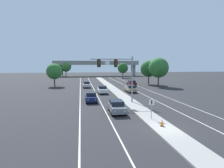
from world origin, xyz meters
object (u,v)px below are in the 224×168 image
at_px(car_receding_darkred, 132,83).
at_px(tree_far_left_c, 54,71).
at_px(car_oncoming_silver, 87,84).
at_px(tree_far_left_a, 66,66).
at_px(car_oncoming_navy, 91,97).
at_px(median_sign_post, 152,106).
at_px(car_oncoming_white, 102,89).
at_px(tree_far_left_b, 62,66).
at_px(car_receding_tan, 131,88).
at_px(traffic_cone_median_nose, 162,123).
at_px(overhead_signal_mast, 119,70).
at_px(tree_far_right_b, 149,69).
at_px(tree_far_right_c, 159,68).
at_px(car_oncoming_grey, 117,107).
at_px(tree_far_right_a, 123,68).

bearing_deg(car_receding_darkred, tree_far_left_c, 174.12).
xyz_separation_m(car_oncoming_silver, tree_far_left_a, (-8.60, 48.75, 4.05)).
bearing_deg(car_oncoming_navy, median_sign_post, -63.26).
distance_m(car_oncoming_navy, car_receding_darkred, 25.99).
bearing_deg(tree_far_left_c, car_receding_darkred, -5.88).
xyz_separation_m(car_oncoming_white, tree_far_left_b, (-13.40, 62.08, 4.20)).
relative_size(car_oncoming_white, car_receding_tan, 1.00).
bearing_deg(car_oncoming_white, tree_far_left_b, 102.18).
relative_size(median_sign_post, tree_far_left_a, 0.29).
relative_size(traffic_cone_median_nose, tree_far_left_c, 0.12).
relative_size(overhead_signal_mast, tree_far_left_a, 0.96).
distance_m(car_receding_tan, tree_far_left_c, 23.50).
bearing_deg(car_receding_tan, traffic_cone_median_nose, -96.84).
xyz_separation_m(car_oncoming_white, tree_far_right_b, (15.89, 17.06, 3.87)).
height_order(median_sign_post, tree_far_left_a, tree_far_left_a).
relative_size(tree_far_left_a, tree_far_right_c, 0.95).
distance_m(car_oncoming_grey, tree_far_right_c, 33.17).
bearing_deg(car_receding_tan, median_sign_post, -97.94).
xyz_separation_m(median_sign_post, car_receding_darkred, (6.51, 34.84, -0.77)).
bearing_deg(tree_far_left_c, car_receding_tan, -39.33).
bearing_deg(car_receding_darkred, tree_far_right_b, 30.92).
distance_m(car_oncoming_silver, tree_far_right_a, 38.47).
bearing_deg(traffic_cone_median_nose, car_receding_darkred, 80.33).
bearing_deg(car_oncoming_grey, tree_far_left_c, 109.36).
bearing_deg(car_receding_darkred, tree_far_left_b, 115.40).
bearing_deg(tree_far_left_b, car_oncoming_silver, -78.42).
bearing_deg(car_oncoming_grey, traffic_cone_median_nose, -63.41).
bearing_deg(car_receding_darkred, car_oncoming_silver, -170.52).
relative_size(car_oncoming_navy, traffic_cone_median_nose, 6.07).
distance_m(overhead_signal_mast, traffic_cone_median_nose, 14.08).
bearing_deg(traffic_cone_median_nose, tree_far_left_c, 110.63).
xyz_separation_m(car_receding_tan, tree_far_right_c, (10.24, 9.98, 4.33)).
relative_size(median_sign_post, car_receding_darkred, 0.49).
xyz_separation_m(median_sign_post, tree_far_right_b, (12.67, 38.53, 3.10)).
distance_m(car_receding_tan, tree_far_right_c, 14.94).
height_order(median_sign_post, tree_far_left_c, tree_far_left_c).
bearing_deg(median_sign_post, car_oncoming_grey, 129.77).
distance_m(car_oncoming_white, car_receding_darkred, 16.54).
bearing_deg(tree_far_left_a, tree_far_left_c, -90.12).
distance_m(car_receding_tan, tree_far_left_a, 61.95).
bearing_deg(tree_far_left_a, tree_far_right_c, -60.22).
height_order(car_oncoming_grey, car_oncoming_silver, same).
bearing_deg(car_receding_tan, overhead_signal_mast, -112.02).
distance_m(overhead_signal_mast, car_receding_tan, 13.66).
distance_m(overhead_signal_mast, tree_far_left_b, 74.71).
distance_m(tree_far_right_a, tree_far_left_c, 39.44).
bearing_deg(car_receding_darkred, tree_far_left_a, 114.56).
xyz_separation_m(tree_far_right_a, tree_far_right_b, (2.08, -28.61, 0.37)).
bearing_deg(car_oncoming_grey, tree_far_left_b, 99.53).
xyz_separation_m(median_sign_post, car_oncoming_navy, (-6.10, 12.11, -0.77)).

